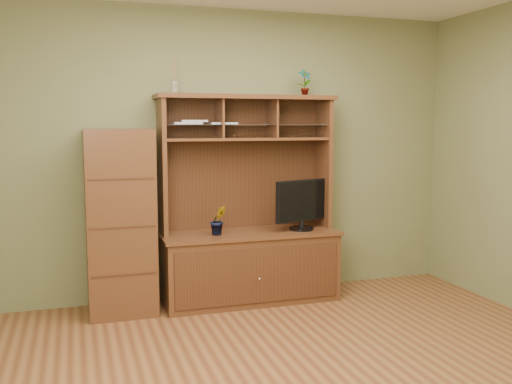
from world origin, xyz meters
name	(u,v)px	position (x,y,z in m)	size (l,w,h in m)	color
room	(316,171)	(0.00, 0.00, 1.35)	(4.54, 4.04, 2.74)	brown
media_hutch	(249,245)	(0.09, 1.73, 0.52)	(1.66, 0.61, 1.90)	#462614
monitor	(302,204)	(0.59, 1.65, 0.90)	(0.57, 0.25, 0.47)	black
orchid_plant	(218,220)	(-0.22, 1.65, 0.78)	(0.15, 0.12, 0.27)	#295C1F
top_plant	(305,82)	(0.67, 1.80, 2.03)	(0.13, 0.09, 0.25)	#326A25
reed_diffuser	(174,80)	(-0.57, 1.81, 2.02)	(0.06, 0.06, 0.31)	silver
magazines	(201,123)	(-0.33, 1.80, 1.65)	(0.58, 0.20, 0.04)	#B9B8BE
side_cabinet	(120,222)	(-1.07, 1.72, 0.80)	(0.57, 0.52, 1.60)	#462614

